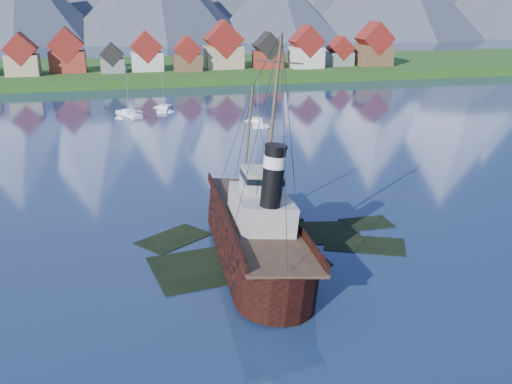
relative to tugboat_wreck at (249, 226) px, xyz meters
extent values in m
plane|color=#192948|center=(1.29, -0.11, -3.15)|extent=(1400.00, 1400.00, 0.00)
cube|color=black|center=(-1.71, -2.11, -3.47)|extent=(19.08, 11.42, 1.00)
cube|color=black|center=(7.29, 3.89, -3.53)|extent=(15.15, 9.76, 1.00)
cube|color=black|center=(3.29, 8.89, -3.43)|extent=(11.45, 9.06, 1.00)
cube|color=black|center=(13.29, -1.11, -3.57)|extent=(10.27, 8.34, 1.00)
cube|color=black|center=(-7.71, 5.89, -3.55)|extent=(9.42, 8.68, 1.00)
cube|color=black|center=(16.29, 4.89, -3.50)|extent=(6.00, 4.00, 1.00)
cube|color=#244915|center=(1.29, 169.89, -3.15)|extent=(600.00, 80.00, 3.20)
cube|color=#3F3D38|center=(1.29, 131.89, -3.15)|extent=(600.00, 2.50, 2.00)
cube|color=tan|center=(-41.71, 149.89, 3.25)|extent=(10.50, 9.00, 6.80)
cube|color=maroon|center=(-41.71, 149.89, 8.54)|extent=(10.69, 9.18, 10.69)
cube|color=maroon|center=(-27.71, 155.89, 3.45)|extent=(12.00, 8.50, 7.20)
cube|color=maroon|center=(-27.71, 155.89, 9.21)|extent=(12.22, 8.67, 12.22)
cube|color=slate|center=(-12.71, 150.89, 2.25)|extent=(8.00, 7.00, 4.80)
cube|color=black|center=(-12.71, 150.89, 6.09)|extent=(8.15, 7.14, 8.15)
cube|color=beige|center=(-0.71, 153.89, 3.05)|extent=(11.00, 9.50, 6.40)
cube|color=maroon|center=(-0.71, 153.89, 8.23)|extent=(11.20, 9.69, 11.20)
cube|color=brown|center=(13.29, 149.89, 2.75)|extent=(9.50, 8.00, 5.80)
cube|color=maroon|center=(13.29, 149.89, 7.36)|extent=(9.67, 8.16, 9.67)
cube|color=tan|center=(27.29, 154.89, 3.85)|extent=(13.50, 10.00, 8.00)
cube|color=maroon|center=(27.29, 154.89, 10.28)|extent=(13.75, 10.20, 13.75)
cube|color=maroon|center=(43.29, 151.89, 2.95)|extent=(10.00, 8.50, 6.20)
cube|color=black|center=(43.29, 151.89, 7.85)|extent=(10.18, 8.67, 10.18)
cube|color=beige|center=(57.29, 148.89, 3.60)|extent=(11.50, 9.00, 7.50)
cube|color=maroon|center=(57.29, 148.89, 9.42)|extent=(11.71, 9.18, 11.71)
cube|color=slate|center=(72.29, 152.89, 2.35)|extent=(9.00, 7.50, 5.00)
cube|color=maroon|center=(72.29, 152.89, 6.47)|extent=(9.16, 7.65, 9.16)
cube|color=brown|center=(85.29, 150.89, 3.75)|extent=(12.50, 10.00, 7.80)
cube|color=maroon|center=(85.29, 150.89, 9.90)|extent=(12.73, 10.20, 12.73)
cone|color=#2D333D|center=(-68.71, 373.89, 23.85)|extent=(120.00, 120.00, 58.00)
cone|color=#2D333D|center=(111.29, 372.89, 19.85)|extent=(110.00, 110.00, 50.00)
cone|color=#2D333D|center=(291.29, 370.89, 24.85)|extent=(124.00, 124.00, 60.00)
cube|color=black|center=(0.00, -1.58, -0.79)|extent=(7.37, 21.23, 4.42)
cone|color=black|center=(0.00, 12.19, -0.79)|extent=(7.37, 7.37, 7.37)
cylinder|color=black|center=(0.00, -12.19, -0.79)|extent=(7.37, 7.37, 4.42)
cube|color=#4C3826|center=(0.00, -1.58, 1.52)|extent=(7.22, 28.01, 0.26)
cube|color=black|center=(-3.54, -1.58, 2.00)|extent=(0.21, 27.12, 0.95)
cube|color=black|center=(3.54, -1.58, 2.00)|extent=(0.21, 27.12, 0.95)
cube|color=#ADA89E|center=(0.00, -3.16, 3.10)|extent=(5.48, 8.95, 3.16)
cube|color=#ADA89E|center=(0.00, -2.11, 5.84)|extent=(3.79, 4.21, 2.32)
cylinder|color=black|center=(0.00, -6.64, 7.63)|extent=(2.00, 2.00, 5.90)
cylinder|color=silver|center=(0.00, -6.64, 9.11)|extent=(2.11, 2.11, 1.16)
cylinder|color=#473828|center=(0.00, 6.84, 7.95)|extent=(0.29, 0.29, 12.64)
cylinder|color=#473828|center=(0.00, -4.21, 13.84)|extent=(0.34, 0.34, 13.69)
cube|color=white|center=(-9.92, 84.90, -3.04)|extent=(6.20, 9.98, 1.31)
cube|color=white|center=(-9.92, 84.90, -2.01)|extent=(3.09, 3.39, 0.76)
cylinder|color=gray|center=(-9.92, 84.90, 3.29)|extent=(0.15, 0.15, 11.35)
cube|color=white|center=(17.92, 67.11, -3.05)|extent=(4.08, 9.45, 1.30)
cube|color=white|center=(17.92, 67.11, -2.02)|extent=(2.49, 2.92, 0.76)
cylinder|color=gray|center=(17.92, 67.11, 3.21)|extent=(0.15, 0.15, 11.22)
cube|color=white|center=(-0.94, 90.37, -3.06)|extent=(4.43, 9.95, 1.16)
cube|color=white|center=(-0.94, 90.37, -2.14)|extent=(2.66, 3.10, 0.68)
cylinder|color=gray|center=(-0.94, 90.37, 2.55)|extent=(0.14, 0.14, 10.05)
camera|label=1|loc=(-13.33, -56.20, 23.27)|focal=40.00mm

